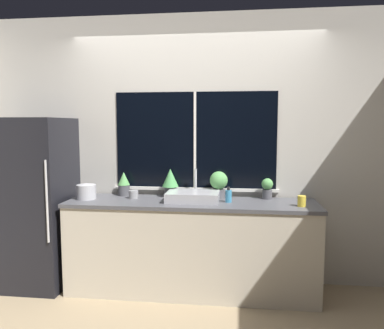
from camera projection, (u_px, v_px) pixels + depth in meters
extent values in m
plane|color=#937F60|center=(187.00, 304.00, 3.35)|extent=(14.00, 14.00, 0.00)
cube|color=#BCB7AD|center=(195.00, 150.00, 3.83)|extent=(8.00, 0.06, 2.70)
cube|color=black|center=(195.00, 140.00, 3.78)|extent=(1.63, 0.01, 0.97)
cube|color=silver|center=(195.00, 140.00, 3.77)|extent=(0.02, 0.01, 0.97)
cube|color=silver|center=(195.00, 189.00, 3.83)|extent=(1.69, 0.04, 0.03)
cube|color=#BCB7AD|center=(35.00, 144.00, 4.96)|extent=(0.06, 7.00, 2.70)
cube|color=beige|center=(191.00, 248.00, 3.58)|extent=(2.34, 0.56, 0.85)
cube|color=#4C4C51|center=(191.00, 203.00, 3.53)|extent=(2.36, 0.58, 0.03)
cube|color=black|center=(33.00, 202.00, 3.73)|extent=(0.73, 0.65, 1.67)
cylinder|color=silver|center=(47.00, 202.00, 3.35)|extent=(0.02, 0.02, 0.75)
cube|color=#ADADB2|center=(193.00, 196.00, 3.54)|extent=(0.49, 0.36, 0.09)
cylinder|color=#B7B7BC|center=(196.00, 195.00, 3.75)|extent=(0.04, 0.04, 0.03)
cylinder|color=#B7B7BC|center=(196.00, 181.00, 3.74)|extent=(0.02, 0.02, 0.25)
cylinder|color=#4C4C51|center=(124.00, 190.00, 3.82)|extent=(0.12, 0.12, 0.11)
cone|color=#569951|center=(124.00, 178.00, 3.81)|extent=(0.12, 0.12, 0.13)
cylinder|color=#4C4C51|center=(170.00, 192.00, 3.76)|extent=(0.12, 0.12, 0.10)
cone|color=#478E4C|center=(170.00, 178.00, 3.75)|extent=(0.16, 0.16, 0.18)
cylinder|color=#4C4C51|center=(219.00, 193.00, 3.70)|extent=(0.13, 0.13, 0.09)
sphere|color=#569951|center=(219.00, 180.00, 3.69)|extent=(0.18, 0.18, 0.18)
cylinder|color=#4C4C51|center=(267.00, 194.00, 3.64)|extent=(0.10, 0.10, 0.09)
sphere|color=#569951|center=(267.00, 184.00, 3.63)|extent=(0.11, 0.11, 0.11)
cylinder|color=teal|center=(229.00, 196.00, 3.48)|extent=(0.06, 0.06, 0.11)
cylinder|color=black|center=(229.00, 189.00, 3.47)|extent=(0.03, 0.03, 0.03)
cylinder|color=gold|center=(302.00, 201.00, 3.30)|extent=(0.07, 0.07, 0.10)
cylinder|color=gray|center=(134.00, 194.00, 3.67)|extent=(0.09, 0.09, 0.08)
cylinder|color=#B2B2B7|center=(86.00, 192.00, 3.63)|extent=(0.19, 0.19, 0.14)
cone|color=#B2B2B7|center=(86.00, 184.00, 3.63)|extent=(0.16, 0.16, 0.02)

